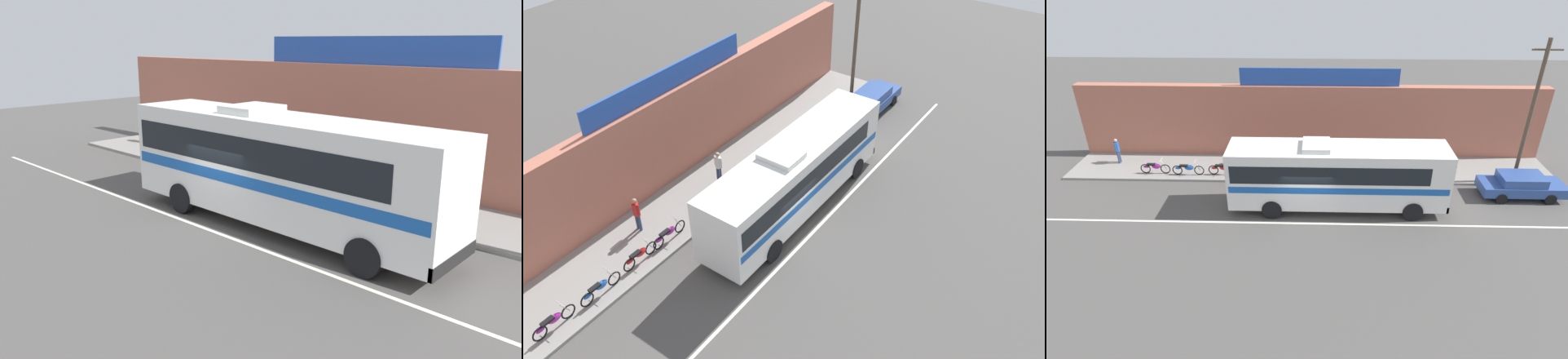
% 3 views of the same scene
% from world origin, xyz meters
% --- Properties ---
extents(ground_plane, '(70.00, 70.00, 0.00)m').
position_xyz_m(ground_plane, '(0.00, 0.00, 0.00)').
color(ground_plane, '#4F4C49').
extents(sidewalk_slab, '(30.00, 3.60, 0.14)m').
position_xyz_m(sidewalk_slab, '(0.00, 5.20, 0.07)').
color(sidewalk_slab, gray).
rests_on(sidewalk_slab, ground_plane).
extents(storefront_facade, '(30.00, 0.70, 4.80)m').
position_xyz_m(storefront_facade, '(0.00, 7.35, 2.40)').
color(storefront_facade, '#B26651').
rests_on(storefront_facade, ground_plane).
extents(storefront_billboard, '(9.95, 0.12, 1.10)m').
position_xyz_m(storefront_billboard, '(0.57, 7.35, 5.35)').
color(storefront_billboard, '#234CAD').
rests_on(storefront_billboard, storefront_facade).
extents(road_center_stripe, '(30.00, 0.14, 0.01)m').
position_xyz_m(road_center_stripe, '(0.00, -0.80, 0.00)').
color(road_center_stripe, silver).
rests_on(road_center_stripe, ground_plane).
extents(intercity_bus, '(11.38, 2.59, 3.78)m').
position_xyz_m(intercity_bus, '(1.51, 0.86, 2.06)').
color(intercity_bus, white).
rests_on(intercity_bus, ground_plane).
extents(parked_car, '(4.59, 1.83, 1.37)m').
position_xyz_m(parked_car, '(11.97, 2.24, 0.74)').
color(parked_car, '#2D4C93').
rests_on(parked_car, ground_plane).
extents(utility_pole, '(1.60, 0.22, 8.29)m').
position_xyz_m(utility_pole, '(12.28, 3.84, 4.42)').
color(utility_pole, brown).
rests_on(utility_pole, sidewalk_slab).
extents(motorcycle_orange, '(1.83, 0.56, 0.94)m').
position_xyz_m(motorcycle_orange, '(-5.28, 4.10, 0.57)').
color(motorcycle_orange, black).
rests_on(motorcycle_orange, sidewalk_slab).
extents(motorcycle_black, '(1.94, 0.56, 0.94)m').
position_xyz_m(motorcycle_black, '(-3.62, 4.05, 0.57)').
color(motorcycle_black, black).
rests_on(motorcycle_black, sidewalk_slab).
extents(motorcycle_red, '(1.86, 0.56, 0.94)m').
position_xyz_m(motorcycle_red, '(-9.50, 4.16, 0.57)').
color(motorcycle_red, black).
rests_on(motorcycle_red, sidewalk_slab).
extents(motorcycle_green, '(1.96, 0.56, 0.94)m').
position_xyz_m(motorcycle_green, '(-7.43, 4.03, 0.57)').
color(motorcycle_green, black).
rests_on(motorcycle_green, sidewalk_slab).
extents(pedestrian_near_shop, '(0.30, 0.48, 1.76)m').
position_xyz_m(pedestrian_near_shop, '(-3.86, 5.68, 1.17)').
color(pedestrian_near_shop, navy).
rests_on(pedestrian_near_shop, sidewalk_slab).
extents(pedestrian_far_right, '(0.30, 0.48, 1.72)m').
position_xyz_m(pedestrian_far_right, '(0.98, 5.07, 1.14)').
color(pedestrian_far_right, navy).
rests_on(pedestrian_far_right, sidewalk_slab).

